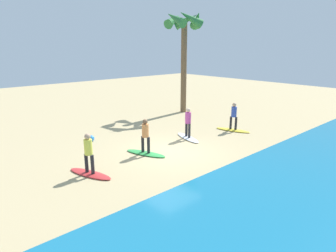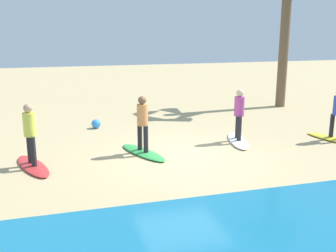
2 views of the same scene
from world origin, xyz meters
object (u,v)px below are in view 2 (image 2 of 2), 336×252
object	(u,v)px
surfer_white	(239,111)
surfer_red	(30,130)
surfboard_white	(238,140)
beach_ball	(96,124)
surfboard_red	(33,166)
surfboard_yellow	(335,139)
surfer_green	(143,120)
surfboard_green	(143,152)

from	to	relation	value
surfer_white	surfer_red	size ratio (longest dim) A/B	1.00
surfboard_white	surfer_red	world-z (taller)	surfer_red
surfer_red	beach_ball	bearing A→B (deg)	-118.35
beach_ball	surfboard_red	bearing A→B (deg)	61.65
surfboard_yellow	beach_ball	bearing A→B (deg)	-134.86
surfboard_white	surfer_white	size ratio (longest dim) A/B	1.28
surfboard_yellow	surfer_green	bearing A→B (deg)	-110.44
surfer_green	surfer_white	bearing A→B (deg)	-172.92
surfboard_white	surfboard_red	world-z (taller)	same
surfboard_green	surfer_green	world-z (taller)	surfer_green
surfboard_white	surfer_red	size ratio (longest dim) A/B	1.28
surfboard_white	surfboard_green	xyz separation A→B (m)	(3.27, 0.41, 0.00)
surfer_white	beach_ball	xyz separation A→B (m)	(4.26, -3.11, -0.87)
surfboard_white	surfboard_red	xyz separation A→B (m)	(6.35, 0.75, 0.00)
surfboard_white	surfboard_green	size ratio (longest dim) A/B	1.00
surfboard_yellow	surfer_red	xyz separation A→B (m)	(9.50, -0.01, 0.99)
surfer_red	surfer_white	bearing A→B (deg)	-173.23
beach_ball	surfboard_yellow	bearing A→B (deg)	152.38
surfboard_yellow	surfer_white	distance (m)	3.39
surfboard_white	surfer_red	bearing A→B (deg)	-67.71
surfboard_white	surfer_green	bearing A→B (deg)	-67.40
surfboard_green	surfboard_red	bearing A→B (deg)	-104.27
surfboard_white	surfer_red	distance (m)	6.47
surfboard_white	beach_ball	bearing A→B (deg)	-110.61
surfer_green	beach_ball	size ratio (longest dim) A/B	4.84
surfer_white	surfboard_green	distance (m)	3.44
surfer_white	surfboard_white	bearing A→B (deg)	0.00
surfboard_yellow	surfer_white	bearing A→B (deg)	-120.89
surfboard_yellow	surfer_green	xyz separation A→B (m)	(6.42, -0.36, 0.99)
surfboard_yellow	surfer_red	size ratio (longest dim) A/B	1.28
surfboard_green	beach_ball	bearing A→B (deg)	175.09
surfer_green	surfboard_red	world-z (taller)	surfer_green
surfboard_yellow	beach_ball	xyz separation A→B (m)	(7.41, -3.88, 0.12)
surfboard_green	surfboard_red	size ratio (longest dim) A/B	1.00
surfboard_white	beach_ball	size ratio (longest dim) A/B	6.19
beach_ball	surfer_red	bearing A→B (deg)	61.65
surfboard_yellow	surfboard_green	xyz separation A→B (m)	(6.42, -0.36, 0.00)
surfboard_white	surfer_green	size ratio (longest dim) A/B	1.28
surfer_red	beach_ball	xyz separation A→B (m)	(-2.09, -3.87, -0.87)
surfer_white	surfer_green	distance (m)	3.29
surfboard_white	surfer_white	xyz separation A→B (m)	(0.00, 0.00, 0.99)
beach_ball	surfer_green	bearing A→B (deg)	105.80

